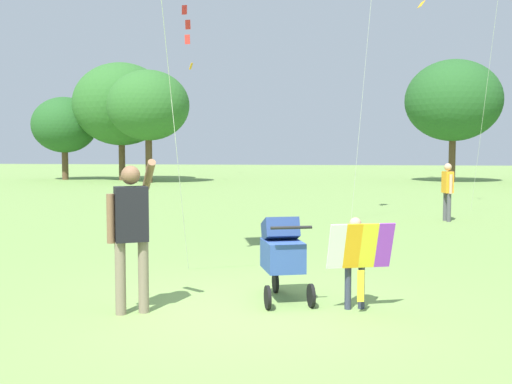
% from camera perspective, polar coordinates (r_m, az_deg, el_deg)
% --- Properties ---
extents(ground_plane, '(120.00, 120.00, 0.00)m').
position_cam_1_polar(ground_plane, '(7.22, -0.82, -10.94)').
color(ground_plane, '#75994C').
extents(treeline_distant, '(40.97, 7.14, 6.66)m').
position_cam_1_polar(treeline_distant, '(34.25, 14.24, 7.82)').
color(treeline_distant, brown).
rests_on(treeline_distant, ground).
extents(child_with_butterfly_kite, '(0.77, 0.48, 1.07)m').
position_cam_1_polar(child_with_butterfly_kite, '(7.26, 9.19, -5.60)').
color(child_with_butterfly_kite, '#33384C').
rests_on(child_with_butterfly_kite, ground).
extents(person_adult_flyer, '(0.54, 0.65, 1.75)m').
position_cam_1_polar(person_adult_flyer, '(7.10, -11.38, -2.97)').
color(person_adult_flyer, '#7F705B').
rests_on(person_adult_flyer, ground).
extents(stroller, '(0.73, 1.12, 1.03)m').
position_cam_1_polar(stroller, '(7.63, 2.42, -5.45)').
color(stroller, black).
rests_on(stroller, ground).
extents(person_red_shirt, '(0.26, 0.46, 1.47)m').
position_cam_1_polar(person_red_shirt, '(16.47, 17.16, 0.43)').
color(person_red_shirt, '#4C4C51').
rests_on(person_red_shirt, ground).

